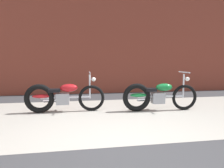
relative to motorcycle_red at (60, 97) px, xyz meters
name	(u,v)px	position (x,y,z in m)	size (l,w,h in m)	color
ground_plane	(120,147)	(1.13, -2.20, -0.40)	(80.00, 80.00, 0.00)	#38383A
sidewalk_slab	(106,115)	(1.13, -0.45, -0.40)	(36.00, 3.50, 0.01)	#9E998E
brick_building_wall	(95,14)	(1.13, 3.00, 2.79)	(36.00, 0.50, 6.38)	brown
motorcycle_red	(60,97)	(0.00, 0.00, 0.00)	(2.01, 0.58, 1.03)	black
motorcycle_green	(155,96)	(2.45, -0.25, 0.00)	(2.01, 0.58, 1.03)	black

